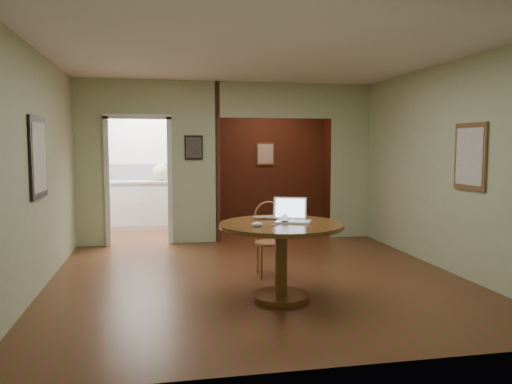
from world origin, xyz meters
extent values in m
plane|color=#4F3316|center=(0.00, 0.00, 0.00)|extent=(5.00, 5.00, 0.00)
plane|color=silver|center=(0.00, 0.00, 2.70)|extent=(5.00, 5.00, 0.00)
plane|color=#BBC196|center=(0.00, -2.50, 1.35)|extent=(5.00, 0.00, 5.00)
plane|color=#BBC196|center=(-2.50, 0.00, 1.35)|extent=(0.00, 5.00, 5.00)
plane|color=#BBC196|center=(2.50, 0.00, 1.35)|extent=(0.00, 5.00, 5.00)
cube|color=#BBC196|center=(-2.25, 2.50, 1.35)|extent=(0.50, 2.70, 0.04)
cube|color=#BBC196|center=(-0.60, 2.50, 1.35)|extent=(0.80, 2.70, 0.04)
cube|color=#BBC196|center=(2.15, 2.50, 1.35)|extent=(0.70, 2.70, 0.04)
plane|color=white|center=(-1.35, 4.50, 1.35)|extent=(2.70, 0.00, 2.70)
plane|color=#401C12|center=(1.15, 5.00, 1.35)|extent=(2.70, 0.00, 2.70)
cube|color=#401C12|center=(-0.20, 3.75, 1.35)|extent=(0.08, 2.50, 2.70)
cube|color=black|center=(-2.48, 0.00, 1.50)|extent=(0.03, 0.70, 0.90)
cube|color=brown|center=(2.48, -0.50, 1.50)|extent=(0.03, 0.60, 0.80)
cube|color=black|center=(-0.60, 2.48, 1.60)|extent=(0.30, 0.03, 0.40)
cube|color=white|center=(1.15, 4.98, 1.45)|extent=(0.40, 0.03, 0.50)
cube|color=white|center=(-1.35, 4.49, 1.10)|extent=(2.00, 0.02, 0.32)
cylinder|color=brown|center=(0.08, -0.82, 0.03)|extent=(0.61, 0.61, 0.05)
cylinder|color=brown|center=(0.08, -0.82, 0.40)|extent=(0.13, 0.13, 0.71)
cylinder|color=brown|center=(0.08, -0.82, 0.80)|extent=(1.31, 1.31, 0.04)
cylinder|color=#956035|center=(0.18, 0.13, 0.42)|extent=(0.40, 0.40, 0.03)
cylinder|color=#956035|center=(0.04, -0.01, 0.21)|extent=(0.03, 0.03, 0.42)
cylinder|color=#956035|center=(0.32, -0.02, 0.21)|extent=(0.03, 0.03, 0.42)
cylinder|color=#956035|center=(0.04, 0.27, 0.21)|extent=(0.03, 0.03, 0.42)
cylinder|color=#956035|center=(0.32, 0.26, 0.21)|extent=(0.03, 0.03, 0.42)
cylinder|color=#956035|center=(0.02, 0.27, 0.60)|extent=(0.02, 0.02, 0.34)
cylinder|color=#956035|center=(0.34, 0.26, 0.60)|extent=(0.02, 0.02, 0.34)
torus|color=#956035|center=(0.18, 0.28, 0.75)|extent=(0.36, 0.03, 0.36)
cube|color=white|center=(0.22, -0.79, 0.83)|extent=(0.43, 0.37, 0.02)
cube|color=silver|center=(0.22, -0.83, 0.84)|extent=(0.33, 0.24, 0.00)
cube|color=white|center=(0.22, -0.64, 0.95)|extent=(0.36, 0.19, 0.24)
cube|color=#96A4C0|center=(0.22, -0.65, 0.95)|extent=(0.31, 0.16, 0.20)
imported|color=silver|center=(0.03, -0.53, 0.83)|extent=(0.37, 0.24, 0.03)
ellipsoid|color=white|center=(-0.21, -1.01, 0.84)|extent=(0.13, 0.08, 0.05)
cylinder|color=#0B0C52|center=(-0.02, -0.97, 0.82)|extent=(0.10, 0.10, 0.01)
cube|color=white|center=(-1.35, 4.20, 0.45)|extent=(2.00, 0.55, 0.90)
cube|color=silver|center=(-1.35, 4.20, 0.92)|extent=(2.06, 0.60, 0.04)
sphere|color=#B20C0C|center=(-1.50, 3.91, 0.50)|extent=(0.03, 0.03, 0.03)
sphere|color=#B20C0C|center=(-0.50, 3.91, 0.50)|extent=(0.03, 0.03, 0.03)
ellipsoid|color=#C1B48D|center=(-1.14, 4.20, 1.10)|extent=(0.38, 0.34, 0.33)
camera|label=1|loc=(-1.17, -5.86, 1.63)|focal=35.00mm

